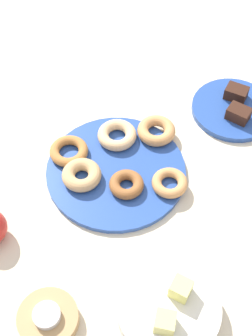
{
  "coord_description": "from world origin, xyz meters",
  "views": [
    {
      "loc": [
        0.48,
        0.42,
        0.88
      ],
      "look_at": [
        0.0,
        0.03,
        0.04
      ],
      "focal_mm": 50.08,
      "sensor_mm": 36.0,
      "label": 1
    }
  ],
  "objects_px": {
    "donut_3": "(117,135)",
    "melon_chunk_left": "(181,289)",
    "donut_0": "(82,175)",
    "brownie_near": "(236,93)",
    "donut_plate": "(116,171)",
    "donut_5": "(69,151)",
    "fruit_bowl": "(168,310)",
    "donut_4": "(170,183)",
    "brownie_far": "(239,114)",
    "cake_plate": "(233,109)",
    "donut_2": "(156,131)",
    "candle_holder": "(48,319)",
    "tealight": "(47,315)",
    "melon_chunk_right": "(165,322)",
    "donut_1": "(126,184)"
  },
  "relations": [
    {
      "from": "donut_plate",
      "to": "donut_2",
      "type": "relative_size",
      "value": 3.5
    },
    {
      "from": "donut_4",
      "to": "brownie_near",
      "type": "height_order",
      "value": "brownie_near"
    },
    {
      "from": "donut_3",
      "to": "cake_plate",
      "type": "distance_m",
      "value": 0.31
    },
    {
      "from": "donut_5",
      "to": "brownie_far",
      "type": "distance_m",
      "value": 0.43
    },
    {
      "from": "donut_5",
      "to": "melon_chunk_right",
      "type": "height_order",
      "value": "melon_chunk_right"
    },
    {
      "from": "donut_2",
      "to": "fruit_bowl",
      "type": "relative_size",
      "value": 0.48
    },
    {
      "from": "cake_plate",
      "to": "melon_chunk_left",
      "type": "relative_size",
      "value": 5.91
    },
    {
      "from": "cake_plate",
      "to": "brownie_near",
      "type": "xyz_separation_m",
      "value": [
        -0.03,
        -0.02,
        0.02
      ]
    },
    {
      "from": "donut_plate",
      "to": "tealight",
      "type": "height_order",
      "value": "tealight"
    },
    {
      "from": "donut_5",
      "to": "melon_chunk_right",
      "type": "distance_m",
      "value": 0.46
    },
    {
      "from": "brownie_near",
      "to": "candle_holder",
      "type": "height_order",
      "value": "brownie_near"
    },
    {
      "from": "donut_2",
      "to": "melon_chunk_right",
      "type": "height_order",
      "value": "melon_chunk_right"
    },
    {
      "from": "donut_0",
      "to": "donut_plate",
      "type": "bearing_deg",
      "value": 149.27
    },
    {
      "from": "donut_1",
      "to": "tealight",
      "type": "xyz_separation_m",
      "value": [
        0.32,
        0.08,
        0.01
      ]
    },
    {
      "from": "cake_plate",
      "to": "candle_holder",
      "type": "distance_m",
      "value": 0.69
    },
    {
      "from": "donut_0",
      "to": "donut_5",
      "type": "height_order",
      "value": "donut_0"
    },
    {
      "from": "donut_1",
      "to": "donut_5",
      "type": "xyz_separation_m",
      "value": [
        0.01,
        -0.16,
        -0.0
      ]
    },
    {
      "from": "donut_3",
      "to": "melon_chunk_right",
      "type": "relative_size",
      "value": 2.6
    },
    {
      "from": "donut_0",
      "to": "cake_plate",
      "type": "distance_m",
      "value": 0.44
    },
    {
      "from": "donut_2",
      "to": "brownie_near",
      "type": "xyz_separation_m",
      "value": [
        -0.23,
        0.08,
        0.0
      ]
    },
    {
      "from": "donut_1",
      "to": "melon_chunk_right",
      "type": "relative_size",
      "value": 2.16
    },
    {
      "from": "donut_4",
      "to": "tealight",
      "type": "height_order",
      "value": "tealight"
    },
    {
      "from": "donut_0",
      "to": "brownie_far",
      "type": "distance_m",
      "value": 0.42
    },
    {
      "from": "fruit_bowl",
      "to": "donut_4",
      "type": "bearing_deg",
      "value": -144.03
    },
    {
      "from": "brownie_far",
      "to": "candle_holder",
      "type": "xyz_separation_m",
      "value": [
        0.66,
        -0.01,
        -0.02
      ]
    },
    {
      "from": "donut_0",
      "to": "tealight",
      "type": "distance_m",
      "value": 0.32
    },
    {
      "from": "donut_5",
      "to": "candle_holder",
      "type": "bearing_deg",
      "value": 37.92
    },
    {
      "from": "brownie_near",
      "to": "donut_3",
      "type": "bearing_deg",
      "value": -26.05
    },
    {
      "from": "donut_plate",
      "to": "cake_plate",
      "type": "distance_m",
      "value": 0.36
    },
    {
      "from": "brownie_near",
      "to": "candle_holder",
      "type": "bearing_deg",
      "value": 2.99
    },
    {
      "from": "brownie_near",
      "to": "tealight",
      "type": "relative_size",
      "value": 1.06
    },
    {
      "from": "donut_4",
      "to": "candle_holder",
      "type": "distance_m",
      "value": 0.39
    },
    {
      "from": "donut_3",
      "to": "melon_chunk_left",
      "type": "relative_size",
      "value": 2.6
    },
    {
      "from": "donut_0",
      "to": "brownie_near",
      "type": "height_order",
      "value": "brownie_near"
    },
    {
      "from": "donut_0",
      "to": "melon_chunk_right",
      "type": "bearing_deg",
      "value": 65.87
    },
    {
      "from": "donut_plate",
      "to": "donut_5",
      "type": "height_order",
      "value": "donut_5"
    },
    {
      "from": "donut_1",
      "to": "donut_2",
      "type": "height_order",
      "value": "donut_2"
    },
    {
      "from": "donut_4",
      "to": "melon_chunk_left",
      "type": "bearing_deg",
      "value": 40.37
    },
    {
      "from": "donut_0",
      "to": "donut_3",
      "type": "xyz_separation_m",
      "value": [
        -0.14,
        -0.02,
        -0.0
      ]
    },
    {
      "from": "candle_holder",
      "to": "tealight",
      "type": "relative_size",
      "value": 2.22
    },
    {
      "from": "brownie_far",
      "to": "donut_2",
      "type": "bearing_deg",
      "value": -36.13
    },
    {
      "from": "donut_2",
      "to": "fruit_bowl",
      "type": "height_order",
      "value": "fruit_bowl"
    },
    {
      "from": "donut_5",
      "to": "donut_4",
      "type": "bearing_deg",
      "value": 108.23
    },
    {
      "from": "cake_plate",
      "to": "melon_chunk_right",
      "type": "relative_size",
      "value": 5.91
    },
    {
      "from": "brownie_far",
      "to": "donut_0",
      "type": "bearing_deg",
      "value": -24.38
    },
    {
      "from": "donut_5",
      "to": "cake_plate",
      "type": "height_order",
      "value": "donut_5"
    },
    {
      "from": "donut_3",
      "to": "donut_5",
      "type": "relative_size",
      "value": 1.04
    },
    {
      "from": "donut_1",
      "to": "fruit_bowl",
      "type": "distance_m",
      "value": 0.29
    },
    {
      "from": "donut_0",
      "to": "tealight",
      "type": "relative_size",
      "value": 1.73
    },
    {
      "from": "brownie_near",
      "to": "melon_chunk_left",
      "type": "xyz_separation_m",
      "value": [
        0.53,
        0.2,
        0.03
      ]
    }
  ]
}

